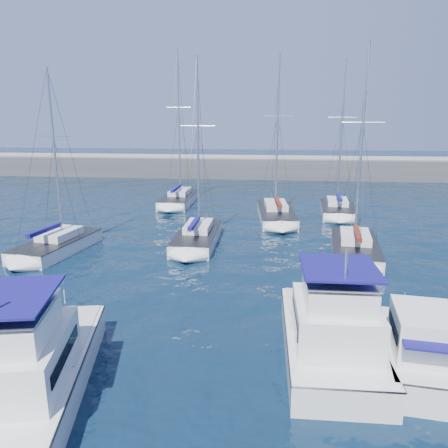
# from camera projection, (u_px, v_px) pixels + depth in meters

# --- Properties ---
(ground) EXTENTS (220.00, 220.00, 0.00)m
(ground) POSITION_uv_depth(u_px,v_px,m) (232.00, 338.00, 19.42)
(ground) COLOR black
(ground) RESTS_ON ground
(breakwater) EXTENTS (160.00, 6.00, 4.45)m
(breakwater) POSITION_uv_depth(u_px,v_px,m) (261.00, 171.00, 69.32)
(breakwater) COLOR #424244
(breakwater) RESTS_ON ground
(motor_yacht_port_inner) EXTENTS (5.51, 9.62, 4.69)m
(motor_yacht_port_inner) POSITION_uv_depth(u_px,v_px,m) (26.00, 371.00, 14.96)
(motor_yacht_port_inner) COLOR silver
(motor_yacht_port_inner) RESTS_ON ground
(motor_yacht_stbd_inner) EXTENTS (3.74, 8.22, 4.69)m
(motor_yacht_stbd_inner) POSITION_uv_depth(u_px,v_px,m) (331.00, 334.00, 17.43)
(motor_yacht_stbd_inner) COLOR silver
(motor_yacht_stbd_inner) RESTS_ON ground
(motor_yacht_stbd_outer) EXTENTS (3.19, 6.20, 3.20)m
(motor_yacht_stbd_outer) POSITION_uv_depth(u_px,v_px,m) (418.00, 351.00, 16.57)
(motor_yacht_stbd_outer) COLOR silver
(motor_yacht_stbd_outer) RESTS_ON ground
(sailboat_mid_a) EXTENTS (4.19, 7.76, 13.12)m
(sailboat_mid_a) POSITION_uv_depth(u_px,v_px,m) (57.00, 245.00, 31.53)
(sailboat_mid_a) COLOR silver
(sailboat_mid_a) RESTS_ON ground
(sailboat_mid_c) EXTENTS (2.96, 8.09, 14.17)m
(sailboat_mid_c) POSITION_uv_depth(u_px,v_px,m) (198.00, 237.00, 33.64)
(sailboat_mid_c) COLOR silver
(sailboat_mid_c) RESTS_ON ground
(sailboat_mid_d) EXTENTS (4.11, 8.46, 14.67)m
(sailboat_mid_d) POSITION_uv_depth(u_px,v_px,m) (355.00, 248.00, 30.82)
(sailboat_mid_d) COLOR silver
(sailboat_mid_d) RESTS_ON ground
(sailboat_back_a) EXTENTS (3.10, 8.79, 16.81)m
(sailboat_back_a) POSITION_uv_depth(u_px,v_px,m) (179.00, 199.00, 48.85)
(sailboat_back_a) COLOR silver
(sailboat_back_a) RESTS_ON ground
(sailboat_back_b) EXTENTS (3.92, 9.59, 15.32)m
(sailboat_back_b) POSITION_uv_depth(u_px,v_px,m) (276.00, 214.00, 41.62)
(sailboat_back_b) COLOR silver
(sailboat_back_b) RESTS_ON ground
(sailboat_back_c) EXTENTS (3.59, 7.51, 15.11)m
(sailboat_back_c) POSITION_uv_depth(u_px,v_px,m) (337.00, 209.00, 43.43)
(sailboat_back_c) COLOR silver
(sailboat_back_c) RESTS_ON ground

